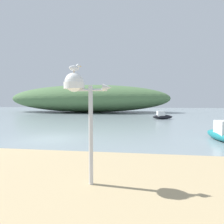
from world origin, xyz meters
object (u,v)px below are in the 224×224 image
mast_structure (78,92)px  seagull_on_radar (75,68)px  motorboat_mid_channel (162,116)px  motorboat_by_sandbar (221,133)px

mast_structure → seagull_on_radar: bearing=174.4°
seagull_on_radar → motorboat_mid_channel: bearing=76.2°
motorboat_mid_channel → motorboat_by_sandbar: (1.82, -14.10, 0.05)m
seagull_on_radar → motorboat_by_sandbar: (7.14, 7.60, -3.00)m
mast_structure → motorboat_mid_channel: (5.22, 21.70, -2.39)m
seagull_on_radar → motorboat_mid_channel: size_ratio=0.11×
motorboat_by_sandbar → seagull_on_radar: bearing=-133.2°
mast_structure → seagull_on_radar: 0.67m
mast_structure → motorboat_mid_channel: bearing=76.5°
mast_structure → motorboat_mid_channel: mast_structure is taller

